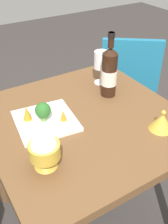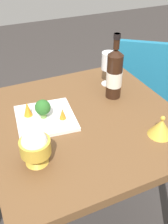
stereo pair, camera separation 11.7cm
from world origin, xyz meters
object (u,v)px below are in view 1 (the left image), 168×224
(rice_bowl_lid, at_px, (162,121))
(chair_near_window, at_px, (129,78))
(wine_glass, at_px, (101,61))
(rice_bowl, at_px, (44,150))
(broccoli_floret, at_px, (43,111))
(wine_bottle, at_px, (109,72))
(carrot_garnish_left, at_px, (27,113))
(carrot_garnish_right, at_px, (63,115))
(serving_plate, at_px, (46,121))

(rice_bowl_lid, bearing_deg, chair_near_window, 58.08)
(chair_near_window, height_order, wine_glass, wine_glass)
(chair_near_window, xyz_separation_m, rice_bowl, (-0.95, -0.67, 0.29))
(rice_bowl, xyz_separation_m, broccoli_floret, (0.10, 0.23, -0.01))
(wine_bottle, relative_size, carrot_garnish_left, 4.79)
(rice_bowl, height_order, carrot_garnish_right, rice_bowl)
(rice_bowl, distance_m, rice_bowl_lid, 0.51)
(chair_near_window, relative_size, serving_plate, 3.05)
(wine_glass, distance_m, rice_bowl_lid, 0.47)
(chair_near_window, bearing_deg, rice_bowl, -107.92)
(serving_plate, bearing_deg, broccoli_floret, -169.54)
(wine_bottle, bearing_deg, wine_glass, 73.13)
(chair_near_window, bearing_deg, serving_plate, -115.76)
(chair_near_window, relative_size, wine_bottle, 2.67)
(wine_bottle, xyz_separation_m, rice_bowl_lid, (0.03, -0.34, -0.09))
(chair_near_window, height_order, rice_bowl, rice_bowl)
(broccoli_floret, bearing_deg, chair_near_window, 27.07)
(broccoli_floret, xyz_separation_m, carrot_garnish_left, (-0.06, 0.04, -0.02))
(rice_bowl_lid, bearing_deg, carrot_garnish_left, 143.98)
(chair_near_window, xyz_separation_m, serving_plate, (-0.85, -0.44, 0.22))
(rice_bowl_lid, relative_size, carrot_garnish_right, 1.98)
(wine_bottle, xyz_separation_m, broccoli_floret, (-0.38, -0.05, -0.06))
(carrot_garnish_right, bearing_deg, carrot_garnish_left, 146.82)
(serving_plate, bearing_deg, rice_bowl, -114.51)
(wine_glass, xyz_separation_m, broccoli_floret, (-0.41, -0.17, -0.06))
(wine_glass, bearing_deg, rice_bowl, -141.78)
(rice_bowl, height_order, broccoli_floret, rice_bowl)
(wine_bottle, bearing_deg, carrot_garnish_left, -178.86)
(chair_near_window, xyz_separation_m, rice_bowl_lid, (-0.45, -0.73, 0.25))
(wine_bottle, distance_m, carrot_garnish_left, 0.44)
(serving_plate, relative_size, broccoli_floret, 3.24)
(wine_glass, height_order, broccoli_floret, wine_glass)
(carrot_garnish_left, bearing_deg, chair_near_window, 23.44)
(broccoli_floret, bearing_deg, carrot_garnish_left, 144.22)
(rice_bowl_lid, bearing_deg, carrot_garnish_right, 142.90)
(wine_bottle, bearing_deg, serving_plate, -172.48)
(carrot_garnish_right, bearing_deg, wine_glass, 32.20)
(rice_bowl_lid, xyz_separation_m, carrot_garnish_left, (-0.46, 0.33, 0.01))
(wine_bottle, relative_size, wine_glass, 1.78)
(chair_near_window, relative_size, rice_bowl_lid, 8.50)
(wine_glass, bearing_deg, chair_near_window, 31.05)
(serving_plate, relative_size, carrot_garnish_left, 4.18)
(wine_bottle, height_order, carrot_garnish_left, wine_bottle)
(carrot_garnish_left, bearing_deg, wine_bottle, 1.14)
(carrot_garnish_right, bearing_deg, serving_plate, 145.30)
(broccoli_floret, bearing_deg, serving_plate, 10.46)
(chair_near_window, relative_size, wine_glass, 4.75)
(rice_bowl_lid, distance_m, carrot_garnish_left, 0.57)
(wine_glass, relative_size, serving_plate, 0.64)
(wine_bottle, xyz_separation_m, rice_bowl, (-0.48, -0.28, -0.05))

